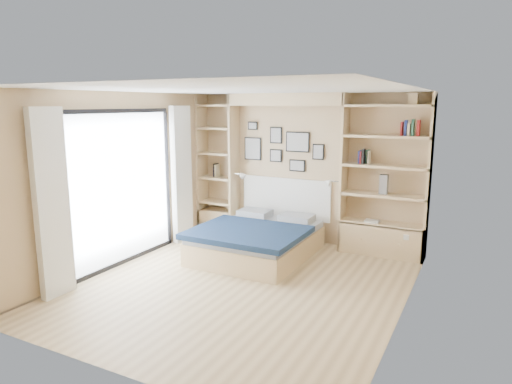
% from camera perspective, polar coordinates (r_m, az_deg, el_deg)
% --- Properties ---
extents(ground, '(4.50, 4.50, 0.00)m').
position_cam_1_polar(ground, '(6.09, -1.73, -11.53)').
color(ground, tan).
rests_on(ground, ground).
extents(room_shell, '(4.50, 4.50, 4.50)m').
position_cam_1_polar(room_shell, '(7.26, 1.34, 1.03)').
color(room_shell, tan).
rests_on(room_shell, ground).
extents(bed, '(1.63, 2.09, 1.07)m').
position_cam_1_polar(bed, '(7.12, 0.25, -5.87)').
color(bed, '#DBB88C').
rests_on(bed, ground).
extents(photo_gallery, '(1.48, 0.02, 0.82)m').
position_cam_1_polar(photo_gallery, '(7.85, 3.16, 5.65)').
color(photo_gallery, black).
rests_on(photo_gallery, ground).
extents(reading_lamps, '(1.92, 0.12, 0.15)m').
position_cam_1_polar(reading_lamps, '(7.65, 3.48, 1.71)').
color(reading_lamps, silver).
rests_on(reading_lamps, ground).
extents(shelf_decor, '(3.50, 0.23, 2.03)m').
position_cam_1_polar(shelf_decor, '(7.22, 13.69, 5.48)').
color(shelf_decor, '#A51E1E').
rests_on(shelf_decor, ground).
extents(deck, '(3.20, 4.00, 0.05)m').
position_cam_1_polar(deck, '(8.34, -24.08, -6.23)').
color(deck, '#716253').
rests_on(deck, ground).
extents(deck_chair, '(0.58, 0.77, 0.70)m').
position_cam_1_polar(deck_chair, '(8.24, -26.14, -4.23)').
color(deck_chair, tan).
rests_on(deck_chair, ground).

